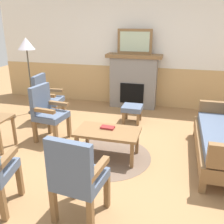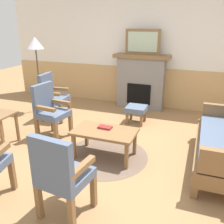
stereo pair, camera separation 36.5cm
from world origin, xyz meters
name	(u,v)px [view 2 (the right image)]	position (x,y,z in m)	size (l,w,h in m)	color
ground_plane	(105,150)	(0.00, 0.00, 0.00)	(14.00, 14.00, 0.00)	#997047
wall_back	(145,52)	(0.00, 2.60, 1.31)	(7.20, 0.14, 2.70)	white
fireplace	(141,81)	(0.00, 2.35, 0.65)	(1.30, 0.44, 1.28)	gray
framed_picture	(143,42)	(0.00, 2.35, 1.56)	(0.80, 0.04, 0.56)	brown
coffee_table	(105,134)	(0.07, -0.17, 0.39)	(0.96, 0.56, 0.44)	brown
round_rug	(105,156)	(0.07, -0.17, 0.00)	(1.35, 1.35, 0.01)	brown
book_on_table	(105,127)	(0.05, -0.09, 0.46)	(0.21, 0.12, 0.03)	maroon
footstool	(136,110)	(0.17, 1.33, 0.28)	(0.40, 0.40, 0.36)	brown
armchair_near_fireplace	(50,109)	(-1.11, 0.15, 0.54)	(0.53, 0.53, 0.98)	brown
armchair_by_window_left	(52,95)	(-1.57, 0.94, 0.54)	(0.52, 0.52, 0.98)	brown
armchair_front_left	(61,173)	(0.13, -1.51, 0.54)	(0.53, 0.53, 0.98)	brown
side_table	(0,120)	(-1.75, -0.38, 0.43)	(0.44, 0.44, 0.55)	brown
floor_lamp_by_chairs	(36,48)	(-2.14, 1.30, 1.45)	(0.36, 0.36, 1.68)	#332D28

